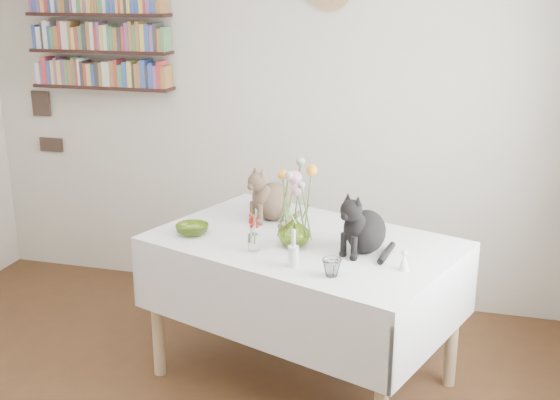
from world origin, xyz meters
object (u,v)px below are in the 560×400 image
(flower_vase, at_px, (294,231))
(bookshelf_unit, at_px, (99,20))
(black_cat, at_px, (367,220))
(tabby_cat, at_px, (274,191))
(dining_table, at_px, (303,276))

(flower_vase, height_order, bookshelf_unit, bookshelf_unit)
(bookshelf_unit, bearing_deg, black_cat, -28.74)
(tabby_cat, height_order, black_cat, black_cat)
(tabby_cat, bearing_deg, flower_vase, -26.45)
(dining_table, xyz_separation_m, flower_vase, (-0.02, -0.11, 0.28))
(flower_vase, bearing_deg, bookshelf_unit, 145.46)
(tabby_cat, bearing_deg, black_cat, 2.31)
(dining_table, height_order, flower_vase, flower_vase)
(black_cat, xyz_separation_m, flower_vase, (-0.35, -0.03, -0.08))
(tabby_cat, xyz_separation_m, flower_vase, (0.22, -0.40, -0.07))
(black_cat, height_order, bookshelf_unit, bookshelf_unit)
(flower_vase, xyz_separation_m, bookshelf_unit, (-1.64, 1.13, 0.95))
(dining_table, bearing_deg, bookshelf_unit, 148.42)
(flower_vase, relative_size, bookshelf_unit, 0.17)
(bookshelf_unit, bearing_deg, dining_table, -31.58)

